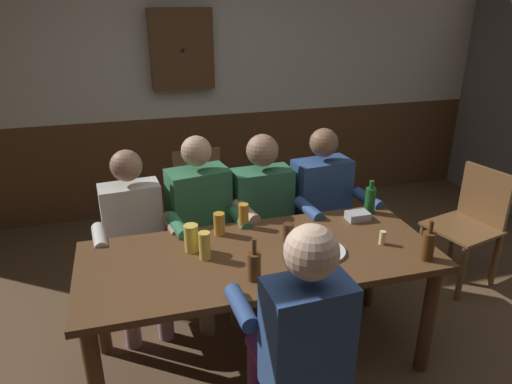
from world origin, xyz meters
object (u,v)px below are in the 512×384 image
Objects in this scene: chair_empty_near_left at (470,222)px; pint_glass_0 at (244,216)px; person_2 at (266,213)px; table_candle at (382,238)px; plate_0 at (321,251)px; person_1 at (203,219)px; dining_table at (260,269)px; condiment_caddy at (358,216)px; person_3 at (325,205)px; bottle_0 at (370,200)px; pint_glass_2 at (191,238)px; bottle_1 at (428,245)px; wall_dart_cabinet at (182,49)px; bottle_2 at (254,265)px; pint_glass_3 at (288,233)px; pint_glass_1 at (205,246)px; person_0 at (135,233)px; pint_glass_4 at (219,224)px; chair_empty_near_right at (202,201)px; person_4 at (299,334)px.

pint_glass_0 reaches higher than chair_empty_near_left.
person_2 is 0.86m from table_candle.
person_1 is at bearing 126.92° from plate_0.
condiment_caddy reaches higher than dining_table.
dining_table is 24.50× the size of table_candle.
person_1 reaches higher than person_3.
person_2 is 0.99× the size of person_3.
person_2 is 0.40m from pint_glass_0.
bottle_0 is at bearing 37.92° from plate_0.
bottle_0 is (0.51, 0.39, 0.08)m from plate_0.
pint_glass_2 reaches higher than condiment_caddy.
wall_dart_cabinet reaches higher than bottle_1.
table_candle is 0.35× the size of bottle_2.
condiment_caddy is 0.16m from bottle_0.
bottle_0 is 1.90× the size of pint_glass_3.
pint_glass_3 is at bearing -5.28° from pint_glass_2.
bottle_1 is at bearing -16.01° from pint_glass_1.
person_0 is 0.88m from person_2.
table_candle is at bearing -22.90° from pint_glass_4.
table_candle is (0.80, -1.47, 0.30)m from chair_empty_near_right.
plate_0 is 2.49m from wall_dart_cabinet.
person_2 is 1.36× the size of chair_empty_near_left.
plate_0 is (0.33, 0.56, 0.05)m from person_4.
pint_glass_2 is at bearing 118.68° from pint_glass_1.
pint_glass_1 is at bearing 87.16° from chair_empty_near_left.
table_candle is 0.42m from bottle_0.
plate_0 is 1.82× the size of pint_glass_0.
person_4 is 8.95× the size of condiment_caddy.
bottle_1 reaches higher than plate_0.
pint_glass_4 is at bearing 151.00° from pint_glass_3.
pint_glass_2 is at bearing -171.28° from bottle_0.
person_4 is 1.28m from bottle_0.
person_2 is at bearing 69.57° from bottle_2.
person_3 is 5.28× the size of bottle_1.
chair_empty_near_right reaches higher than table_candle.
dining_table is 8.56× the size of bottle_1.
bottle_0 reaches higher than pint_glass_2.
bottle_1 is (0.85, 0.34, 0.13)m from person_4.
chair_empty_near_right is at bearing 125.45° from condiment_caddy.
dining_table is 12.96× the size of pint_glass_0.
person_2 is at bearing 123.75° from table_candle.
person_3 is 0.75m from pint_glass_0.
bottle_0 is at bearing 1.88° from pint_glass_4.
pint_glass_0 is at bearing 90.93° from dining_table.
pint_glass_1 reaches higher than dining_table.
pint_glass_0 is at bearing 127.91° from pint_glass_3.
pint_glass_1 is at bearing 77.54° from chair_empty_near_right.
table_candle is (0.48, -0.71, 0.11)m from person_2.
table_candle is 0.53× the size of pint_glass_0.
pint_glass_2 is at bearing 36.94° from person_2.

